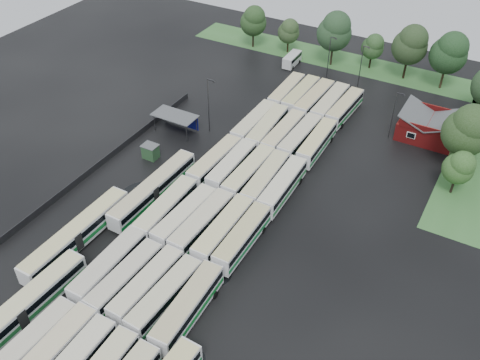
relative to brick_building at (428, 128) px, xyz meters
The scene contains 53 objects.
ground 49.08m from the brick_building, 119.30° to the right, with size 160.00×160.00×0.00m, color black.
brick_building is the anchor object (origin of this frame).
wash_shed 46.14m from the brick_building, 153.27° to the right, with size 8.20×4.20×3.58m.
utility_hut 50.26m from the brick_building, 143.11° to the right, with size 2.70×2.20×2.62m.
grass_strip_north 31.19m from the brick_building, 134.96° to the left, with size 80.00×10.00×0.01m, color #376E31.
west_fence 57.83m from the brick_building, 143.04° to the right, with size 0.10×50.00×1.20m, color #2D2D30.
bus_r0c0 74.26m from the brick_building, 112.32° to the right, with size 3.02×12.79×3.54m.
bus_r0c1 72.98m from the brick_building, 110.24° to the right, with size 2.94×13.26×3.68m.
bus_r1c0 61.73m from the brick_building, 117.35° to the right, with size 2.95×13.19×3.66m.
bus_r1c1 60.84m from the brick_building, 114.48° to the right, with size 3.03×12.67×3.51m.
bus_r1c2 59.22m from the brick_building, 111.86° to the right, with size 3.02×12.65×3.50m.
bus_r1c3 58.42m from the brick_building, 108.96° to the right, with size 3.20×12.72×3.51m.
bus_r1c4 57.38m from the brick_building, 105.69° to the right, with size 3.33×13.33×3.68m.
bus_r2c0 50.52m from the brick_building, 124.29° to the right, with size 3.08×13.27×3.68m.
bus_r2c1 48.77m from the brick_building, 120.92° to the right, with size 3.29×13.03×3.60m.
bus_r2c2 47.24m from the brick_building, 117.91° to the right, with size 3.13×13.27×3.68m.
bus_r2c3 45.47m from the brick_building, 114.23° to the right, with size 2.92×13.28×3.69m.
bus_r2c4 44.17m from the brick_building, 110.74° to the right, with size 2.84×12.76×3.54m.
bus_r3c0 39.86m from the brick_building, 135.48° to the right, with size 3.06×12.98×3.59m.
bus_r3c1 37.49m from the brick_building, 132.43° to the right, with size 2.85×12.75×3.54m.
bus_r3c2 35.52m from the brick_building, 128.09° to the right, with size 2.95×13.18×3.66m.
bus_r3c3 33.82m from the brick_building, 123.74° to the right, with size 3.28×13.17×3.64m.
bus_r3c4 32.32m from the brick_building, 119.06° to the right, with size 3.09×13.14×3.64m.
bus_r4c0 31.68m from the brick_building, 153.08° to the right, with size 2.82×13.17×3.66m.
bus_r4c1 29.31m from the brick_building, 150.00° to the right, with size 3.47×13.32×3.67m.
bus_r4c2 26.56m from the brick_building, 146.44° to the right, with size 2.80×12.91×3.59m.
bus_r4c3 23.88m from the brick_building, 142.61° to the right, with size 3.01×13.12×3.64m.
bus_r4c4 21.32m from the brick_building, 137.77° to the right, with size 2.96×12.77×3.54m.
bus_r5c0 28.24m from the brick_building, behind, with size 2.93×12.61×3.50m.
bus_r5c1 25.14m from the brick_building, behind, with size 2.82×12.88×3.58m.
bus_r5c2 22.07m from the brick_building, behind, with size 3.22×13.37×3.70m.
bus_r5c3 18.77m from the brick_building, behind, with size 2.99×13.25×3.68m.
bus_r5c4 15.78m from the brick_building, behind, with size 3.19×12.67×3.50m.
artic_bus_west_a 73.42m from the brick_building, 116.72° to the right, with size 3.37×19.34×3.57m.
artic_bus_west_b 50.98m from the brick_building, 130.38° to the right, with size 3.03×18.99×3.51m.
artic_bus_west_c 63.76m from the brick_building, 124.71° to the right, with size 2.98×19.43×3.60m.
minibus 36.87m from the brick_building, 157.13° to the left, with size 2.35×6.02×2.61m.
tree_north_0 49.99m from the brick_building, 158.10° to the left, with size 6.20×6.20×10.27m.
tree_north_1 42.73m from the brick_building, 152.07° to the left, with size 5.03×5.03×8.33m.
tree_north_2 32.87m from the brick_building, 144.31° to the left, with size 7.65×7.65×12.67m.
tree_north_3 28.38m from the brick_building, 129.80° to the left, with size 4.95×4.95×8.20m.
tree_north_4 23.62m from the brick_building, 115.87° to the left, with size 7.44×7.44×12.33m.
tree_north_5 21.14m from the brick_building, 95.55° to the left, with size 7.63×7.63×12.64m.
tree_east_0 16.53m from the brick_building, 61.50° to the right, with size 4.93×4.93×8.16m.
tree_east_1 12.26m from the brick_building, 48.23° to the right, with size 7.73×7.73×12.80m.
lamp_post_ne 7.72m from the brick_building, 148.13° to the right, with size 1.45×0.28×9.38m.
lamp_post_nw 40.16m from the brick_building, 153.31° to the right, with size 1.68×0.33×10.88m.
lamp_post_back_w 27.92m from the brick_building, 152.93° to the left, with size 1.45×0.28×9.43m.
lamp_post_back_e 21.43m from the brick_building, 145.19° to the left, with size 1.43×0.28×9.28m.
puddle_0 69.16m from the brick_building, 110.69° to the right, with size 5.04×5.04×0.01m, color black.
puddle_2 52.58m from the brick_building, 131.63° to the right, with size 7.73×7.73×0.01m, color black.
puddle_3 50.37m from the brick_building, 109.28° to the right, with size 5.02×5.02×0.01m, color black.
puddle_4 61.24m from the brick_building, 101.22° to the right, with size 3.23×3.23×0.01m, color black.
Camera 1 is at (34.53, -45.59, 55.07)m, focal length 40.00 mm.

